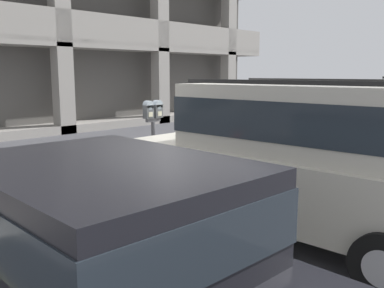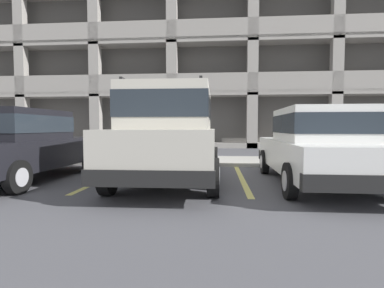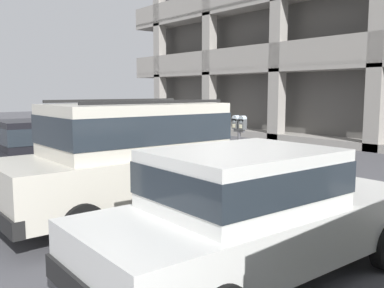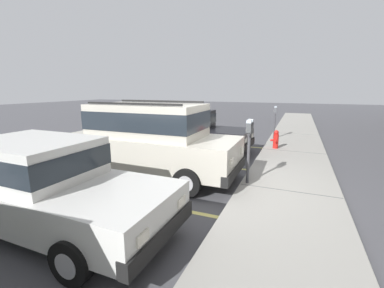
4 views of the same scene
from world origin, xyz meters
name	(u,v)px [view 2 (image 2 of 4)]	position (x,y,z in m)	size (l,w,h in m)	color
ground_plane	(183,169)	(0.00, 0.00, -0.05)	(80.00, 80.00, 0.10)	#4C4C51
sidewalk	(188,161)	(0.00, 1.30, 0.06)	(40.00, 2.20, 0.12)	#9E9B93
parking_stall_lines	(240,176)	(1.55, -1.40, 0.00)	(12.53, 4.80, 0.01)	#DBD16B
silver_suv	(172,131)	(0.01, -2.27, 1.09)	(2.05, 4.80, 2.03)	beige
red_sedan	(22,143)	(-3.25, -2.49, 0.82)	(1.96, 4.54, 1.54)	black
dark_hatchback	(318,145)	(3.00, -2.50, 0.82)	(1.87, 4.49, 1.54)	silver
parking_meter_near	(179,124)	(-0.16, 0.35, 1.27)	(0.35, 0.12, 1.55)	#47474C
parking_garage	(182,21)	(-1.63, 13.79, 9.03)	(32.00, 10.00, 19.25)	#54514D
fire_hydrant	(55,149)	(-4.29, 0.65, 0.46)	(0.30, 0.30, 0.70)	red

